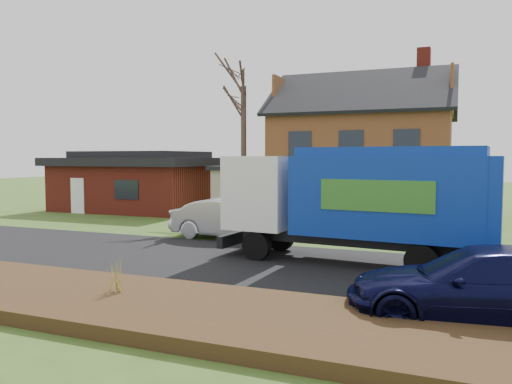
% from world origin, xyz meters
% --- Properties ---
extents(ground, '(120.00, 120.00, 0.00)m').
position_xyz_m(ground, '(0.00, 0.00, 0.00)').
color(ground, '#36501A').
rests_on(ground, ground).
extents(road, '(80.00, 7.00, 0.02)m').
position_xyz_m(road, '(0.00, 0.00, 0.01)').
color(road, black).
rests_on(road, ground).
extents(mulch_verge, '(80.00, 3.50, 0.30)m').
position_xyz_m(mulch_verge, '(0.00, -5.30, 0.15)').
color(mulch_verge, black).
rests_on(mulch_verge, ground).
extents(main_house, '(12.95, 8.95, 9.26)m').
position_xyz_m(main_house, '(1.49, 13.91, 4.03)').
color(main_house, '#C2B39C').
rests_on(main_house, ground).
extents(ranch_house, '(9.80, 8.20, 3.70)m').
position_xyz_m(ranch_house, '(-12.00, 13.00, 1.81)').
color(ranch_house, maroon).
rests_on(ranch_house, ground).
extents(garbage_truck, '(8.65, 3.01, 3.63)m').
position_xyz_m(garbage_truck, '(4.04, 1.33, 2.10)').
color(garbage_truck, black).
rests_on(garbage_truck, ground).
extents(silver_sedan, '(5.00, 1.90, 1.63)m').
position_xyz_m(silver_sedan, '(-1.68, 4.22, 0.81)').
color(silver_sedan, '#B1B4B9').
rests_on(silver_sedan, ground).
extents(navy_wagon, '(5.59, 2.84, 1.56)m').
position_xyz_m(navy_wagon, '(7.35, -3.40, 0.78)').
color(navy_wagon, black).
rests_on(navy_wagon, ground).
extents(tree_front_west, '(3.30, 3.30, 9.81)m').
position_xyz_m(tree_front_west, '(-3.68, 10.18, 8.08)').
color(tree_front_west, '#443229').
rests_on(tree_front_west, ground).
extents(tree_back, '(3.21, 3.21, 10.16)m').
position_xyz_m(tree_back, '(5.35, 21.02, 8.47)').
color(tree_back, '#3C3324').
rests_on(tree_back, ground).
extents(grass_clump_mid, '(0.32, 0.27, 0.90)m').
position_xyz_m(grass_clump_mid, '(-0.25, -5.10, 0.75)').
color(grass_clump_mid, '#A7914A').
rests_on(grass_clump_mid, mulch_verge).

